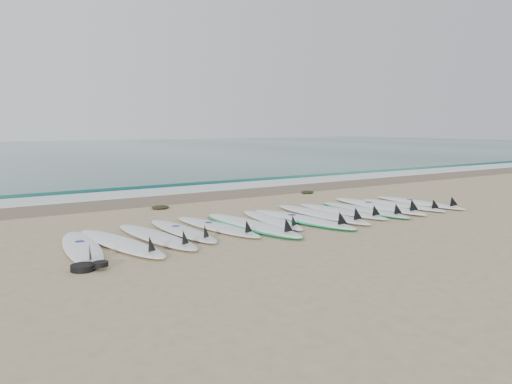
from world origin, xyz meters
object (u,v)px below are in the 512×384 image
surfboard_0 (82,248)px  surfboard_13 (421,202)px  leash_coil (87,267)px  surfboard_7 (303,219)px

surfboard_0 → surfboard_13: size_ratio=1.00×
surfboard_0 → surfboard_13: 7.96m
surfboard_0 → surfboard_13: bearing=8.4°
surfboard_13 → leash_coil: surfboard_13 is taller
leash_coil → surfboard_0: bearing=78.8°
surfboard_0 → leash_coil: surfboard_0 is taller
surfboard_7 → surfboard_13: size_ratio=1.11×
surfboard_7 → leash_coil: (-4.47, -1.09, -0.00)m
leash_coil → surfboard_13: bearing=8.4°
surfboard_13 → surfboard_7: bearing=-179.5°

